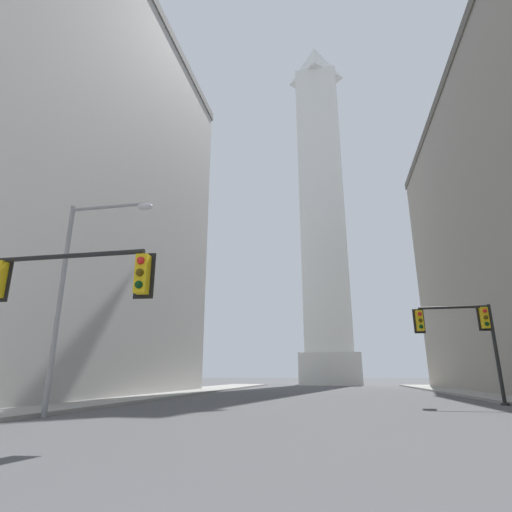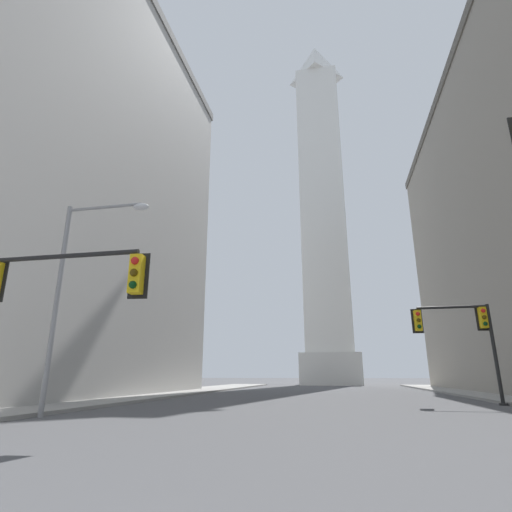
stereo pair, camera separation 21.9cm
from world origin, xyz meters
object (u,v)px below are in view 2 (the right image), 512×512
Objects in this scene: street_lamp at (74,278)px; traffic_light_near_left at (36,292)px; obelisk at (322,201)px; traffic_light_mid_right at (463,328)px.

traffic_light_near_left is at bearing -67.85° from street_lamp.
obelisk is 11.42× the size of traffic_light_near_left.
traffic_light_mid_right is at bearing 30.45° from street_lamp.
obelisk is at bearing 82.42° from traffic_light_near_left.
traffic_light_mid_right is 0.92× the size of traffic_light_near_left.
traffic_light_mid_right is at bearing -79.08° from obelisk.
traffic_light_near_left is 3.93m from street_lamp.
obelisk reaches higher than traffic_light_mid_right.
traffic_light_mid_right is 19.12m from street_lamp.
street_lamp is at bearing -99.64° from obelisk.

